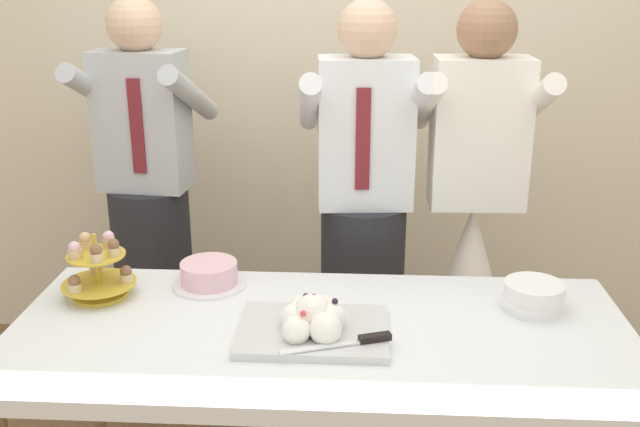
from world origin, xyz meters
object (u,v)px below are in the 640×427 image
Objects in this scene: main_cake_tray at (314,323)px; round_cake at (209,275)px; cupcake_stand at (98,270)px; person_bride at (468,287)px; dessert_table at (320,352)px; person_groom at (363,247)px; person_guest at (151,228)px; plate_stack at (534,296)px.

main_cake_tray is 0.48m from round_cake.
round_cake is at bearing 16.98° from cupcake_stand.
cupcake_stand is 0.96× the size of round_cake.
main_cake_tray is at bearing -125.26° from person_bride.
round_cake is 1.04m from person_bride.
cupcake_stand is 0.14× the size of person_bride.
dessert_table is 0.73m from person_groom.
person_groom is (0.50, 0.43, -0.07)m from round_cake.
round_cake is 0.14× the size of person_guest.
cupcake_stand reaches higher than main_cake_tray.
cupcake_stand is 0.14× the size of person_groom.
main_cake_tray is 0.26× the size of person_guest.
person_groom is at bearing 79.63° from main_cake_tray.
person_guest is (-0.73, 0.92, -0.07)m from main_cake_tray.
cupcake_stand is at bearing -163.02° from round_cake.
plate_stack is at bearing -27.51° from person_guest.
main_cake_tray reaches higher than plate_stack.
cupcake_stand is 0.35m from round_cake.
main_cake_tray is at bearing -100.37° from person_groom.
person_bride is (0.55, 0.78, -0.23)m from main_cake_tray.
person_guest is at bearing 152.49° from plate_stack.
main_cake_tray is 0.68m from plate_stack.
plate_stack reaches higher than round_cake.
plate_stack is (1.34, -0.02, -0.05)m from cupcake_stand.
main_cake_tray reaches higher than dessert_table.
main_cake_tray is at bearing -162.79° from plate_stack.
person_guest is (-0.04, 0.70, -0.12)m from cupcake_stand.
person_bride is at bearing 26.65° from round_cake.
person_bride reaches higher than dessert_table.
cupcake_stand is at bearing -86.85° from person_guest.
round_cake is at bearing -58.67° from person_guest.
person_groom reaches higher than cupcake_stand.
person_guest reaches higher than cupcake_stand.
plate_stack is 0.11× the size of person_guest.
person_groom reaches higher than plate_stack.
cupcake_stand reaches higher than dessert_table.
plate_stack is 0.76m from person_groom.
main_cake_tray is 0.26× the size of person_bride.
person_groom is 0.44m from person_bride.
person_bride is 1.00× the size of person_guest.
person_groom is 0.88m from person_guest.
plate_stack is 1.02m from round_cake.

